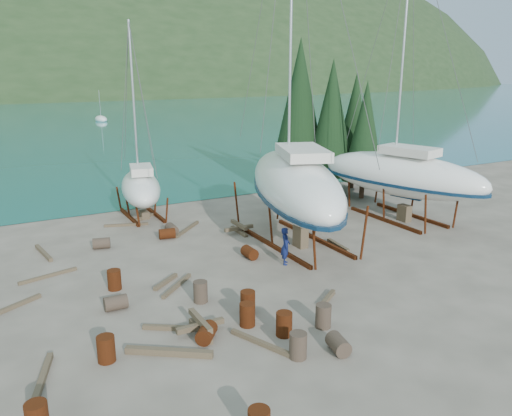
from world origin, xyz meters
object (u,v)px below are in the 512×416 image
large_sailboat_near (295,184)px  large_sailboat_far (401,174)px  small_sailboat_shore (141,187)px  worker (285,246)px

large_sailboat_near → large_sailboat_far: large_sailboat_near is taller
small_sailboat_shore → worker: (3.76, -11.34, -1.06)m
worker → large_sailboat_far: bearing=-42.8°
small_sailboat_shore → worker: bearing=-59.4°
large_sailboat_near → small_sailboat_shore: (-5.77, 9.01, -1.36)m
large_sailboat_near → worker: bearing=-110.3°
large_sailboat_far → worker: (-10.38, -3.12, -1.97)m
large_sailboat_near → small_sailboat_shore: bearing=143.1°
small_sailboat_shore → worker: size_ratio=6.50×
large_sailboat_near → small_sailboat_shore: large_sailboat_near is taller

